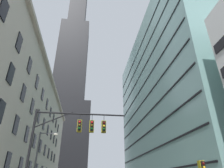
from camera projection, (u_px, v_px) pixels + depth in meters
The scene contains 4 objects.
dark_skyscraper at pixel (70, 81), 119.42m from camera, with size 26.16×26.16×200.29m.
glass_office_midrise at pixel (177, 101), 50.46m from camera, with size 18.54×50.23×41.87m.
traffic_signal_mast at pixel (74, 134), 16.64m from camera, with size 7.94×0.63×7.60m.
street_lamppost at pixel (39, 158), 22.51m from camera, with size 2.22×0.32×7.41m.
Camera 1 is at (-2.58, -11.35, 1.97)m, focal length 31.32 mm.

